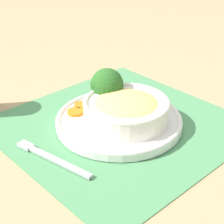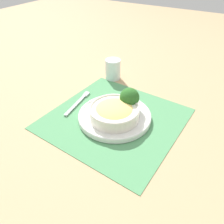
# 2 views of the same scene
# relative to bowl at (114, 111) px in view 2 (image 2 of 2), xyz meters

# --- Properties ---
(ground_plane) EXTENTS (4.00, 4.00, 0.00)m
(ground_plane) POSITION_rel_bowl_xyz_m (-0.01, 0.02, -0.05)
(ground_plane) COLOR tan
(placemat) EXTENTS (0.52, 0.51, 0.00)m
(placemat) POSITION_rel_bowl_xyz_m (-0.01, 0.02, -0.05)
(placemat) COLOR #4C8C59
(placemat) RESTS_ON ground_plane
(plate) EXTENTS (0.28, 0.28, 0.02)m
(plate) POSITION_rel_bowl_xyz_m (-0.01, 0.02, -0.03)
(plate) COLOR white
(plate) RESTS_ON placemat
(bowl) EXTENTS (0.19, 0.19, 0.06)m
(bowl) POSITION_rel_bowl_xyz_m (0.00, 0.00, 0.00)
(bowl) COLOR silver
(bowl) RESTS_ON plate
(broccoli_floret) EXTENTS (0.08, 0.08, 0.09)m
(broccoli_floret) POSITION_rel_bowl_xyz_m (0.02, 0.08, 0.02)
(broccoli_floret) COLOR #84AD5B
(broccoli_floret) RESTS_ON plate
(carrot_slice_near) EXTENTS (0.04, 0.04, 0.01)m
(carrot_slice_near) POSITION_rel_bowl_xyz_m (-0.03, 0.11, -0.02)
(carrot_slice_near) COLOR orange
(carrot_slice_near) RESTS_ON plate
(carrot_slice_middle) EXTENTS (0.04, 0.04, 0.01)m
(carrot_slice_middle) POSITION_rel_bowl_xyz_m (-0.06, 0.10, -0.02)
(carrot_slice_middle) COLOR orange
(carrot_slice_middle) RESTS_ON plate
(water_glass) EXTENTS (0.08, 0.08, 0.10)m
(water_glass) POSITION_rel_bowl_xyz_m (-0.18, 0.30, -0.00)
(water_glass) COLOR silver
(water_glass) RESTS_ON ground_plane
(fork) EXTENTS (0.04, 0.18, 0.01)m
(fork) POSITION_rel_bowl_xyz_m (-0.19, 0.04, -0.04)
(fork) COLOR #B7B7BC
(fork) RESTS_ON placemat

